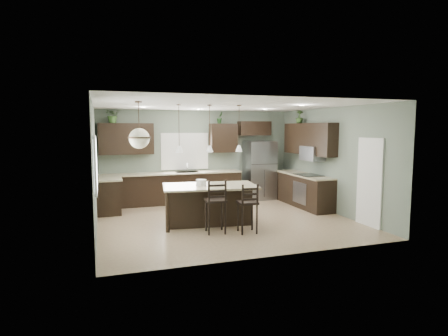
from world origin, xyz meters
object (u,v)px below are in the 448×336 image
bar_stool_right (247,208)px  kitchen_island (210,205)px  serving_dish (201,183)px  bar_stool_center (215,206)px  plant_back_left (113,115)px  refrigerator (260,170)px

bar_stool_right → kitchen_island: bearing=124.4°
serving_dish → bar_stool_center: size_ratio=0.20×
serving_dish → plant_back_left: 3.69m
serving_dish → bar_stool_right: 1.34m
bar_stool_right → refrigerator: bearing=67.1°
plant_back_left → bar_stool_center: bearing=-61.3°
refrigerator → plant_back_left: plant_back_left is taller
serving_dish → bar_stool_center: bar_stool_center is taller
kitchen_island → bar_stool_right: bearing=-52.7°
refrigerator → serving_dish: 3.61m
bar_stool_center → bar_stool_right: bar_stool_center is taller
refrigerator → bar_stool_right: (-1.83, -3.52, -0.38)m
serving_dish → bar_stool_center: (0.10, -0.79, -0.41)m
kitchen_island → plant_back_left: 4.07m
bar_stool_right → plant_back_left: plant_back_left is taller
serving_dish → kitchen_island: bearing=-7.5°
bar_stool_center → plant_back_left: bearing=124.6°
refrigerator → serving_dish: bearing=-135.9°
refrigerator → kitchen_island: refrigerator is taller
serving_dish → plant_back_left: plant_back_left is taller
serving_dish → plant_back_left: size_ratio=0.52×
kitchen_island → plant_back_left: size_ratio=4.66×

